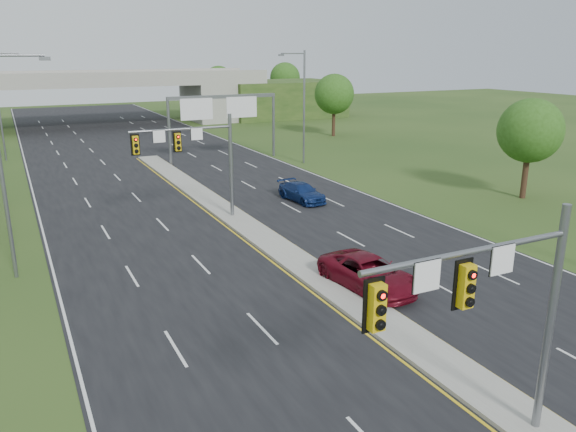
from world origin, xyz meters
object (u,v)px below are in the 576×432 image
at_px(overpass, 100,102).
at_px(signal_mast_far, 198,152).
at_px(signal_mast_near, 497,301).
at_px(car_far_b, 302,192).
at_px(sign_gantry, 222,109).
at_px(car_far_a, 369,273).

bearing_deg(overpass, signal_mast_far, -92.35).
bearing_deg(signal_mast_near, car_far_b, 72.35).
height_order(signal_mast_near, signal_mast_far, same).
height_order(signal_mast_far, car_far_b, signal_mast_far).
xyz_separation_m(sign_gantry, car_far_b, (-0.41, -18.15, -4.55)).
xyz_separation_m(signal_mast_near, car_far_a, (3.76, 11.01, -3.94)).
bearing_deg(signal_mast_near, sign_gantry, 78.75).
bearing_deg(car_far_b, signal_mast_far, -174.02).
bearing_deg(overpass, car_far_a, -88.76).
distance_m(sign_gantry, overpass, 35.75).
relative_size(signal_mast_near, car_far_a, 1.27).
distance_m(signal_mast_far, car_far_b, 9.62).
relative_size(signal_mast_near, overpass, 0.09).
xyz_separation_m(signal_mast_far, sign_gantry, (8.95, 19.99, 0.51)).
height_order(signal_mast_near, overpass, overpass).
bearing_deg(signal_mast_near, car_far_a, 71.13).
xyz_separation_m(sign_gantry, overpass, (-6.68, 35.08, -1.69)).
xyz_separation_m(overpass, car_far_a, (1.50, -69.07, -2.77)).
bearing_deg(car_far_a, car_far_b, 67.28).
height_order(signal_mast_near, sign_gantry, signal_mast_near).
relative_size(signal_mast_far, car_far_a, 1.27).
height_order(sign_gantry, overpass, overpass).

